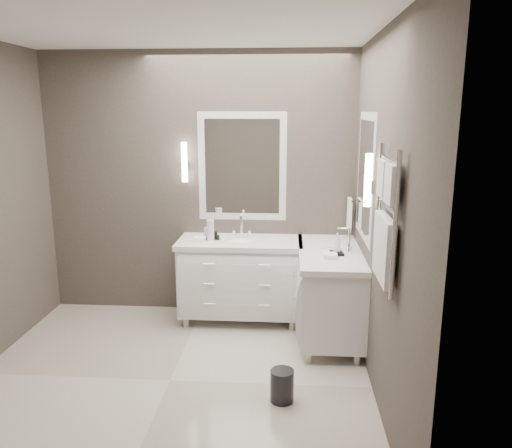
# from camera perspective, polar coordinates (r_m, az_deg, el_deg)

# --- Properties ---
(floor) EXTENTS (3.20, 3.00, 0.01)m
(floor) POSITION_cam_1_polar(r_m,az_deg,el_deg) (4.25, -9.78, -17.24)
(floor) COLOR beige
(floor) RESTS_ON ground
(ceiling) EXTENTS (3.20, 3.00, 0.01)m
(ceiling) POSITION_cam_1_polar(r_m,az_deg,el_deg) (3.73, -11.50, 21.75)
(ceiling) COLOR white
(ceiling) RESTS_ON wall_back
(wall_back) EXTENTS (3.20, 0.01, 2.70)m
(wall_back) POSITION_cam_1_polar(r_m,az_deg,el_deg) (5.21, -6.51, 4.38)
(wall_back) COLOR #463E38
(wall_back) RESTS_ON floor
(wall_front) EXTENTS (3.20, 0.01, 2.70)m
(wall_front) POSITION_cam_1_polar(r_m,az_deg,el_deg) (2.38, -19.51, -6.68)
(wall_front) COLOR #463E38
(wall_front) RESTS_ON floor
(wall_right) EXTENTS (0.01, 3.00, 2.70)m
(wall_right) POSITION_cam_1_polar(r_m,az_deg,el_deg) (3.70, 14.25, 0.56)
(wall_right) COLOR #463E38
(wall_right) RESTS_ON floor
(vanity_back) EXTENTS (1.24, 0.59, 0.97)m
(vanity_back) POSITION_cam_1_polar(r_m,az_deg,el_deg) (5.08, -1.80, -5.81)
(vanity_back) COLOR white
(vanity_back) RESTS_ON floor
(vanity_right) EXTENTS (0.59, 1.24, 0.97)m
(vanity_right) POSITION_cam_1_polar(r_m,az_deg,el_deg) (4.77, 8.42, -7.24)
(vanity_right) COLOR white
(vanity_right) RESTS_ON floor
(mirror_back) EXTENTS (0.90, 0.02, 1.10)m
(mirror_back) POSITION_cam_1_polar(r_m,az_deg,el_deg) (5.10, -1.59, 6.55)
(mirror_back) COLOR white
(mirror_back) RESTS_ON wall_back
(mirror_right) EXTENTS (0.02, 0.90, 1.10)m
(mirror_right) POSITION_cam_1_polar(r_m,az_deg,el_deg) (4.45, 12.37, 5.30)
(mirror_right) COLOR white
(mirror_right) RESTS_ON wall_right
(sconce_back) EXTENTS (0.06, 0.06, 0.40)m
(sconce_back) POSITION_cam_1_polar(r_m,az_deg,el_deg) (5.12, -8.18, 6.93)
(sconce_back) COLOR white
(sconce_back) RESTS_ON wall_back
(sconce_right) EXTENTS (0.06, 0.06, 0.40)m
(sconce_right) POSITION_cam_1_polar(r_m,az_deg,el_deg) (3.86, 12.70, 4.80)
(sconce_right) COLOR white
(sconce_right) RESTS_ON wall_right
(towel_bar_corner) EXTENTS (0.03, 0.22, 0.30)m
(towel_bar_corner) POSITION_cam_1_polar(r_m,az_deg,el_deg) (5.06, 10.64, 1.30)
(towel_bar_corner) COLOR white
(towel_bar_corner) RESTS_ON wall_right
(towel_ladder) EXTENTS (0.06, 0.58, 0.90)m
(towel_ladder) POSITION_cam_1_polar(r_m,az_deg,el_deg) (3.30, 14.56, -0.20)
(towel_ladder) COLOR white
(towel_ladder) RESTS_ON wall_right
(waste_bin) EXTENTS (0.22, 0.22, 0.25)m
(waste_bin) POSITION_cam_1_polar(r_m,az_deg,el_deg) (3.89, 2.99, -17.96)
(waste_bin) COLOR black
(waste_bin) RESTS_ON floor
(amenity_tray_back) EXTENTS (0.18, 0.15, 0.03)m
(amenity_tray_back) POSITION_cam_1_polar(r_m,az_deg,el_deg) (5.03, -5.14, -1.55)
(amenity_tray_back) COLOR black
(amenity_tray_back) RESTS_ON vanity_back
(amenity_tray_right) EXTENTS (0.12, 0.16, 0.02)m
(amenity_tray_right) POSITION_cam_1_polar(r_m,az_deg,el_deg) (4.54, 9.22, -3.30)
(amenity_tray_right) COLOR black
(amenity_tray_right) RESTS_ON vanity_right
(water_bottle) EXTENTS (0.09, 0.09, 0.21)m
(water_bottle) POSITION_cam_1_polar(r_m,az_deg,el_deg) (4.94, -5.23, -0.72)
(water_bottle) COLOR silver
(water_bottle) RESTS_ON vanity_back
(soap_bottle_a) EXTENTS (0.08, 0.08, 0.14)m
(soap_bottle_a) POSITION_cam_1_polar(r_m,az_deg,el_deg) (5.04, -5.46, -0.60)
(soap_bottle_a) COLOR white
(soap_bottle_a) RESTS_ON amenity_tray_back
(soap_bottle_b) EXTENTS (0.09, 0.09, 0.10)m
(soap_bottle_b) POSITION_cam_1_polar(r_m,az_deg,el_deg) (4.99, -4.87, -0.97)
(soap_bottle_b) COLOR black
(soap_bottle_b) RESTS_ON amenity_tray_back
(soap_bottle_c) EXTENTS (0.08, 0.08, 0.17)m
(soap_bottle_c) POSITION_cam_1_polar(r_m,az_deg,el_deg) (4.52, 9.26, -2.12)
(soap_bottle_c) COLOR white
(soap_bottle_c) RESTS_ON amenity_tray_right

